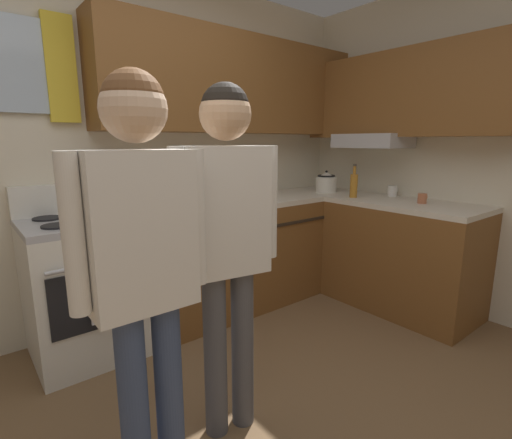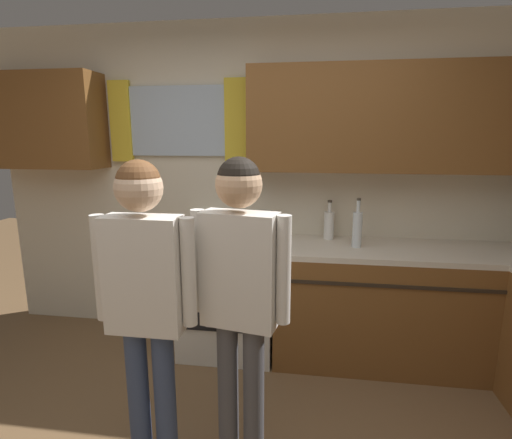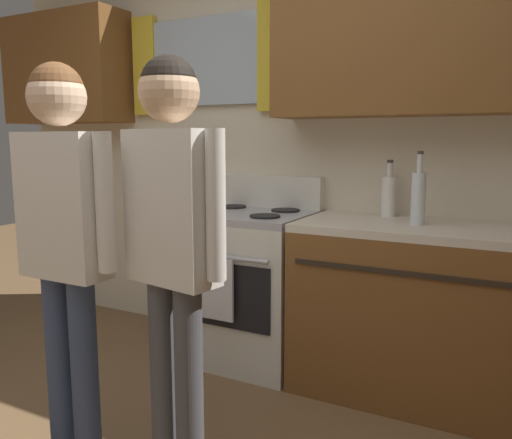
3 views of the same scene
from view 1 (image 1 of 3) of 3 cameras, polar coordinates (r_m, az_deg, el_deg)
back_wall_unit at (r=2.90m, az=-20.88°, el=13.81°), size 4.60×0.42×2.60m
right_wall_unit at (r=3.29m, az=33.31°, el=10.59°), size 0.52×4.05×2.60m
kitchen_counter_run at (r=3.30m, az=8.14°, el=-4.64°), size 2.13×1.81×0.90m
stove_oven at (r=2.71m, az=-23.79°, el=-8.90°), size 0.73×0.67×1.10m
bottle_tall_clear at (r=2.95m, az=-6.11°, el=5.15°), size 0.07×0.07×0.37m
bottle_milk_white at (r=3.03m, az=-11.41°, el=4.77°), size 0.08×0.08×0.31m
bottle_oil_amber at (r=3.36m, az=14.59°, el=5.10°), size 0.06×0.06×0.29m
mug_ceramic_white at (r=3.54m, az=19.98°, el=4.10°), size 0.13×0.08×0.09m
cup_terracotta at (r=3.22m, az=23.91°, el=2.96°), size 0.11×0.07×0.08m
stovetop_kettle at (r=3.67m, az=10.60°, el=5.59°), size 0.27×0.20×0.21m
adult_left at (r=1.37m, az=-16.81°, el=-4.31°), size 0.50×0.22×1.61m
adult_in_plaid at (r=1.66m, az=-4.40°, el=-0.80°), size 0.50×0.22×1.62m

